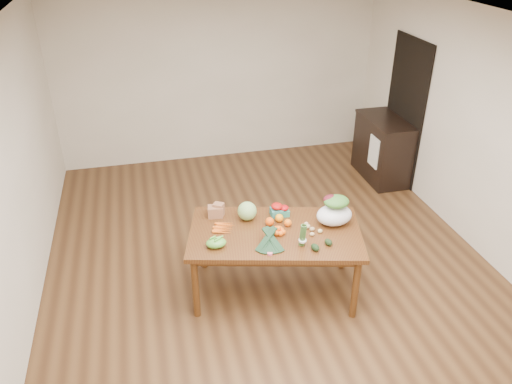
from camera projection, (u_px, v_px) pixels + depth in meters
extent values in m
plane|color=brown|center=(267.00, 259.00, 5.87)|extent=(6.00, 6.00, 0.00)
cube|color=white|center=(270.00, 21.00, 4.55)|extent=(5.00, 6.00, 0.02)
cube|color=white|center=(218.00, 76.00, 7.75)|extent=(5.00, 0.02, 2.70)
cube|color=white|center=(12.00, 182.00, 4.69)|extent=(0.02, 6.00, 2.70)
cube|color=white|center=(478.00, 133.00, 5.72)|extent=(0.02, 6.00, 2.70)
cube|color=#573414|center=(274.00, 261.00, 5.22)|extent=(1.91, 1.36, 0.75)
cube|color=black|center=(405.00, 111.00, 7.22)|extent=(0.02, 1.00, 2.10)
cube|color=black|center=(382.00, 149.00, 7.48)|extent=(0.52, 1.02, 0.94)
cube|color=white|center=(374.00, 152.00, 7.19)|extent=(0.02, 0.28, 0.45)
sphere|color=#8DC370|center=(247.00, 211.00, 5.19)|extent=(0.20, 0.20, 0.20)
sphere|color=orange|center=(270.00, 222.00, 5.11)|extent=(0.09, 0.09, 0.09)
sphere|color=orange|center=(279.00, 218.00, 5.18)|extent=(0.09, 0.09, 0.09)
sphere|color=orange|center=(288.00, 223.00, 5.11)|extent=(0.08, 0.08, 0.08)
ellipsoid|color=#5EAA39|center=(216.00, 243.00, 4.79)|extent=(0.20, 0.15, 0.09)
ellipsoid|color=tan|center=(308.00, 226.00, 5.08)|extent=(0.06, 0.05, 0.05)
ellipsoid|color=tan|center=(312.00, 234.00, 4.96)|extent=(0.05, 0.04, 0.04)
ellipsoid|color=tan|center=(312.00, 229.00, 5.04)|extent=(0.05, 0.05, 0.04)
ellipsoid|color=#D6B37B|center=(306.00, 224.00, 5.13)|extent=(0.05, 0.04, 0.04)
ellipsoid|color=#DECD80|center=(320.00, 231.00, 5.01)|extent=(0.05, 0.04, 0.04)
ellipsoid|color=black|center=(315.00, 247.00, 4.74)|extent=(0.09, 0.11, 0.07)
ellipsoid|color=black|center=(328.00, 242.00, 4.82)|extent=(0.09, 0.11, 0.06)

